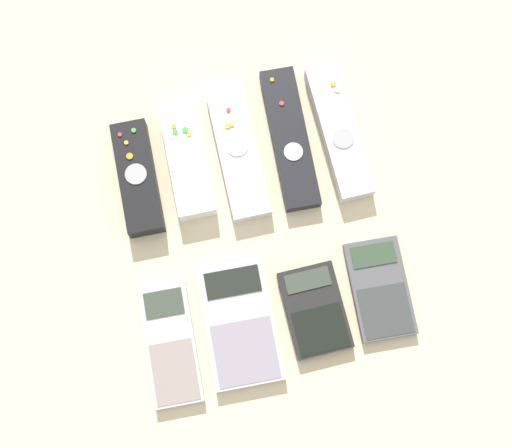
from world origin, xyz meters
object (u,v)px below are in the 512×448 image
calculator_0 (171,344)px  calculator_2 (315,310)px  remote_2 (240,152)px  calculator_3 (380,289)px  remote_1 (188,161)px  remote_4 (339,132)px  remote_0 (138,178)px  remote_3 (290,138)px  calculator_1 (240,324)px

calculator_0 → calculator_2: bearing=2.7°
remote_2 → calculator_3: (0.13, -0.22, -0.00)m
remote_1 → remote_4: (0.21, -0.01, -0.00)m
remote_0 → calculator_0: (-0.00, -0.22, -0.01)m
remote_0 → remote_1: bearing=8.1°
remote_3 → calculator_0: (-0.21, -0.23, -0.00)m
remote_0 → calculator_0: bearing=-89.0°
remote_1 → remote_4: size_ratio=0.81×
remote_1 → calculator_0: remote_1 is taller
calculator_1 → remote_0: bearing=114.9°
remote_3 → calculator_2: remote_3 is taller
calculator_1 → calculator_0: bearing=-174.3°
calculator_0 → calculator_1: bearing=5.7°
remote_0 → remote_2: bearing=3.7°
calculator_3 → remote_3: bearing=109.3°
remote_4 → remote_1: bearing=177.8°
remote_1 → calculator_1: 0.23m
remote_4 → calculator_2: 0.25m
calculator_2 → calculator_3: 0.09m
remote_4 → remote_2: bearing=178.1°
calculator_3 → remote_0: bearing=145.3°
remote_1 → remote_3: remote_1 is taller
calculator_1 → calculator_3: 0.19m
remote_3 → calculator_3: (0.06, -0.23, -0.00)m
remote_1 → remote_3: (0.14, 0.00, -0.00)m
calculator_2 → calculator_3: (0.09, 0.01, -0.00)m
remote_2 → remote_4: bearing=-0.5°
remote_1 → remote_4: bearing=-0.1°
remote_4 → remote_0: bearing=179.8°
calculator_3 → calculator_2: bearing=-171.7°
calculator_0 → remote_0: bearing=92.2°
remote_1 → calculator_0: size_ratio=1.00×
remote_4 → calculator_0: remote_4 is taller
calculator_1 → remote_1: bearing=97.7°
remote_3 → remote_4: bearing=-2.9°
remote_1 → remote_4: 0.21m
remote_0 → remote_4: (0.28, 0.00, -0.00)m
remote_1 → remote_0: bearing=-172.0°
calculator_1 → remote_4: bearing=52.3°
remote_1 → calculator_2: remote_1 is taller
remote_4 → calculator_1: bearing=-131.1°
remote_4 → calculator_2: bearing=-112.7°
remote_3 → remote_4: 0.07m
remote_0 → calculator_0: size_ratio=0.99×
remote_4 → calculator_0: bearing=-141.8°
remote_2 → calculator_0: remote_2 is taller
remote_0 → remote_1: (0.07, 0.01, -0.00)m
calculator_0 → remote_2: bearing=60.7°
calculator_0 → calculator_3: (0.28, 0.01, -0.00)m
remote_2 → remote_4: (0.14, -0.00, 0.00)m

